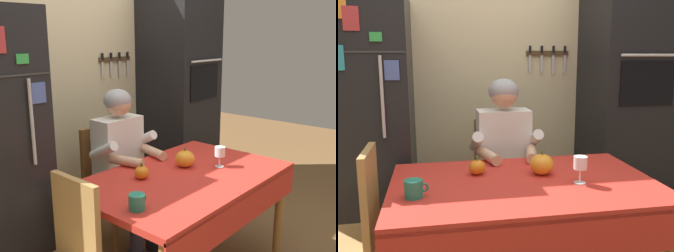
{
  "view_description": "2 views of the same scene",
  "coord_description": "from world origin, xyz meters",
  "views": [
    {
      "loc": [
        -1.87,
        -1.37,
        1.64
      ],
      "look_at": [
        0.05,
        0.28,
        1.03
      ],
      "focal_mm": 41.2,
      "sensor_mm": 36.0,
      "label": 1
    },
    {
      "loc": [
        -0.46,
        -1.76,
        1.4
      ],
      "look_at": [
        -0.08,
        0.17,
        1.03
      ],
      "focal_mm": 40.22,
      "sensor_mm": 36.0,
      "label": 2
    }
  ],
  "objects": [
    {
      "name": "chair_behind_person",
      "position": [
        0.01,
        0.87,
        0.51
      ],
      "size": [
        0.4,
        0.4,
        0.93
      ],
      "color": "brown",
      "rests_on": "ground"
    },
    {
      "name": "refrigerator",
      "position": [
        -0.95,
        0.96,
        0.9
      ],
      "size": [
        0.68,
        0.71,
        1.8
      ],
      "color": "black",
      "rests_on": "ground"
    },
    {
      "name": "wall_oven",
      "position": [
        1.05,
        1.0,
        1.05
      ],
      "size": [
        0.6,
        0.64,
        2.1
      ],
      "color": "black",
      "rests_on": "ground"
    },
    {
      "name": "coffee_mug",
      "position": [
        -0.56,
        -0.03,
        0.78
      ],
      "size": [
        0.11,
        0.09,
        0.09
      ],
      "color": "#237F66",
      "rests_on": "dining_table"
    },
    {
      "name": "chair_left_side",
      "position": [
        -0.9,
        0.18,
        0.51
      ],
      "size": [
        0.4,
        0.4,
        0.93
      ],
      "color": "tan",
      "rests_on": "ground"
    },
    {
      "name": "wine_glass",
      "position": [
        0.28,
        0.01,
        0.84
      ],
      "size": [
        0.07,
        0.07,
        0.15
      ],
      "color": "white",
      "rests_on": "dining_table"
    },
    {
      "name": "back_wall_assembly",
      "position": [
        0.05,
        1.35,
        1.3
      ],
      "size": [
        3.7,
        0.13,
        2.6
      ],
      "color": "beige",
      "rests_on": "ground"
    },
    {
      "name": "seated_person",
      "position": [
        0.01,
        0.68,
        0.74
      ],
      "size": [
        0.47,
        0.55,
        1.25
      ],
      "color": "#38384C",
      "rests_on": "ground"
    },
    {
      "name": "pumpkin_medium",
      "position": [
        0.13,
        0.19,
        0.8
      ],
      "size": [
        0.13,
        0.13,
        0.14
      ],
      "color": "orange",
      "rests_on": "dining_table"
    },
    {
      "name": "pumpkin_large",
      "position": [
        -0.23,
        0.26,
        0.78
      ],
      "size": [
        0.09,
        0.09,
        0.1
      ],
      "color": "orange",
      "rests_on": "dining_table"
    },
    {
      "name": "dining_table",
      "position": [
        0.0,
        0.08,
        0.66
      ],
      "size": [
        1.4,
        0.9,
        0.74
      ],
      "color": "#9E6B33",
      "rests_on": "ground"
    }
  ]
}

